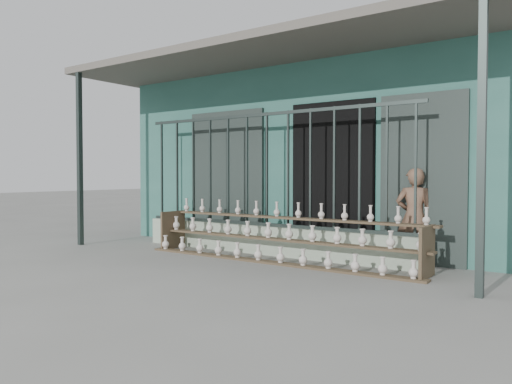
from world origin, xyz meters
The scene contains 6 objects.
ground centered at (0.00, 0.00, 0.00)m, with size 60.00×60.00×0.00m, color slate.
workshop_building centered at (0.00, 4.23, 1.62)m, with size 7.40×6.60×3.21m.
parapet_wall centered at (0.00, 1.30, 0.23)m, with size 5.00×0.20×0.45m, color #A4B69C.
security_fence centered at (0.00, 1.30, 1.35)m, with size 5.00×0.04×1.80m.
shelf_rack centered at (0.48, 0.89, 0.36)m, with size 4.50×0.68×0.85m.
elderly_woman centered at (2.22, 1.68, 0.68)m, with size 0.50×0.33×1.36m, color brown.
Camera 1 is at (4.41, -5.24, 1.27)m, focal length 35.00 mm.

